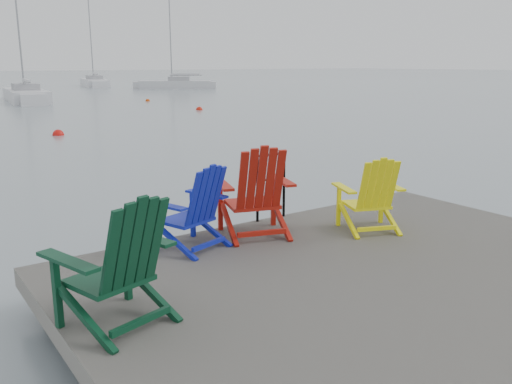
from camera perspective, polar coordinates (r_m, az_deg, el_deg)
ground at (r=5.69m, az=14.61°, el=-13.70°), size 400.00×400.00×0.00m
dock at (r=5.55m, az=14.82°, el=-10.49°), size 6.00×5.00×1.40m
handrail at (r=7.21m, az=1.59°, el=1.31°), size 0.48×0.04×0.90m
chair_green at (r=4.41m, az=-14.27°, el=-7.03°), size 1.01×0.96×1.08m
chair_blue at (r=6.09m, az=-6.57°, el=-1.56°), size 0.91×0.87×0.97m
chair_red at (r=6.48m, az=-0.04°, el=0.14°), size 1.06×1.01×1.12m
chair_yellow at (r=6.84m, az=12.03°, el=-0.20°), size 0.91×0.88×0.95m
sailboat_near at (r=40.83m, az=-23.08°, el=9.28°), size 3.21×8.87×11.93m
sailboat_mid at (r=65.14m, az=-16.65°, el=10.93°), size 4.08×9.16×12.19m
sailboat_far at (r=57.00m, az=-8.43°, el=11.06°), size 7.15×5.25×10.09m
buoy_b at (r=21.06m, az=-20.09°, el=5.64°), size 0.41×0.41×0.41m
buoy_c at (r=30.81m, az=-5.99°, el=8.59°), size 0.37×0.37×0.37m
buoy_d at (r=38.58m, az=-11.33°, el=9.36°), size 0.32×0.32×0.32m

